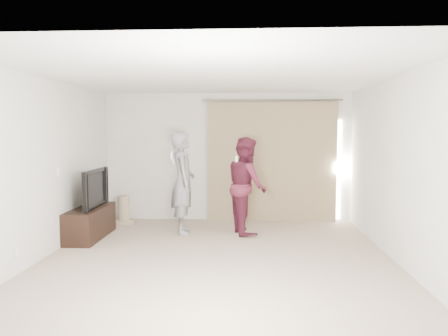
{
  "coord_description": "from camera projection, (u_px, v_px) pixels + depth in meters",
  "views": [
    {
      "loc": [
        0.44,
        -6.14,
        1.82
      ],
      "look_at": [
        0.02,
        1.2,
        1.2
      ],
      "focal_mm": 35.0,
      "sensor_mm": 36.0,
      "label": 1
    }
  ],
  "objects": [
    {
      "name": "person_man",
      "position": [
        183.0,
        183.0,
        7.77
      ],
      "size": [
        0.55,
        0.73,
        1.82
      ],
      "color": "gray",
      "rests_on": "ground"
    },
    {
      "name": "tv",
      "position": [
        89.0,
        189.0,
        7.41
      ],
      "size": [
        0.16,
        1.15,
        0.66
      ],
      "primitive_type": "imported",
      "rotation": [
        0.0,
        0.0,
        1.58
      ],
      "color": "black",
      "rests_on": "tv_console"
    },
    {
      "name": "ceiling",
      "position": [
        217.0,
        75.0,
        6.07
      ],
      "size": [
        5.0,
        5.5,
        0.01
      ],
      "primitive_type": "cube",
      "color": "white",
      "rests_on": "wall_back"
    },
    {
      "name": "person_woman",
      "position": [
        247.0,
        185.0,
        7.77
      ],
      "size": [
        0.86,
        0.98,
        1.72
      ],
      "color": "#541A2A",
      "rests_on": "ground"
    },
    {
      "name": "curtain",
      "position": [
        272.0,
        162.0,
        8.81
      ],
      "size": [
        2.8,
        0.11,
        2.46
      ],
      "color": "tan",
      "rests_on": "ground"
    },
    {
      "name": "scratching_post",
      "position": [
        124.0,
        212.0,
        8.65
      ],
      "size": [
        0.41,
        0.41,
        0.55
      ],
      "color": "tan",
      "rests_on": "ground"
    },
    {
      "name": "floor",
      "position": [
        218.0,
        258.0,
        6.29
      ],
      "size": [
        5.5,
        5.5,
        0.0
      ],
      "primitive_type": "plane",
      "color": "tan",
      "rests_on": "ground"
    },
    {
      "name": "wall_left",
      "position": [
        46.0,
        167.0,
        6.32
      ],
      "size": [
        0.04,
        5.5,
        2.6
      ],
      "color": "silver",
      "rests_on": "ground"
    },
    {
      "name": "tv_console",
      "position": [
        90.0,
        223.0,
        7.46
      ],
      "size": [
        0.47,
        1.36,
        0.52
      ],
      "primitive_type": "cube",
      "color": "black",
      "rests_on": "ground"
    },
    {
      "name": "wall_back",
      "position": [
        227.0,
        157.0,
        8.92
      ],
      "size": [
        5.0,
        0.04,
        2.6
      ],
      "primitive_type": "cube",
      "color": "silver",
      "rests_on": "ground"
    }
  ]
}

